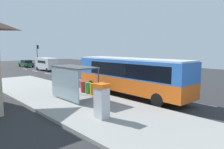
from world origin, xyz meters
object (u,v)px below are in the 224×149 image
object	(u,v)px
recycling_bin_green	(88,88)
traffic_light_near_side	(38,52)
sedan_near	(26,63)
bus	(130,74)
recycling_bin_orange	(93,89)
white_van	(47,63)
recycling_bin_red	(84,87)
bus_shelter	(70,74)
ticket_machine	(102,101)

from	to	relation	value
recycling_bin_green	traffic_light_near_side	world-z (taller)	traffic_light_near_side
sedan_near	traffic_light_near_side	bearing A→B (deg)	22.04
bus	recycling_bin_orange	xyz separation A→B (m)	(-2.49, 1.82, -1.19)
white_van	recycling_bin_red	distance (m)	21.79
traffic_light_near_side	bus	bearing A→B (deg)	-101.45
sedan_near	bus_shelter	distance (m)	33.79
bus	recycling_bin_red	xyz separation A→B (m)	(-2.49, 3.22, -1.19)
traffic_light_near_side	ticket_machine	bearing A→B (deg)	-108.43
recycling_bin_red	bus_shelter	bearing A→B (deg)	-145.55
bus	recycling_bin_orange	bearing A→B (deg)	143.85
recycling_bin_orange	recycling_bin_red	size ratio (longest dim) A/B	1.00
sedan_near	recycling_bin_red	distance (m)	31.78
bus	recycling_bin_green	size ratio (longest dim) A/B	11.64
bus	recycling_bin_red	world-z (taller)	bus
bus	recycling_bin_orange	size ratio (longest dim) A/B	11.64
recycling_bin_green	white_van	bearing A→B (deg)	73.44
white_van	bus_shelter	size ratio (longest dim) A/B	1.30
recycling_bin_green	traffic_light_near_side	xyz separation A→B (m)	(9.70, 33.10, 2.58)
recycling_bin_green	bus_shelter	bearing A→B (deg)	-159.71
recycling_bin_orange	recycling_bin_green	xyz separation A→B (m)	(0.00, 0.70, 0.00)
bus	sedan_near	xyz separation A→B (m)	(4.01, 34.32, -1.05)
ticket_machine	recycling_bin_orange	bearing A→B (deg)	57.14
recycling_bin_orange	bus_shelter	xyz separation A→B (m)	(-2.21, -0.12, 1.44)
sedan_near	ticket_machine	size ratio (longest dim) A/B	2.30
sedan_near	traffic_light_near_side	size ratio (longest dim) A/B	0.92
recycling_bin_orange	traffic_light_near_side	distance (m)	35.26
recycling_bin_red	recycling_bin_green	bearing A→B (deg)	-90.00
white_van	traffic_light_near_side	world-z (taller)	traffic_light_near_side
white_van	traffic_light_near_side	bearing A→B (deg)	74.09
white_van	sedan_near	size ratio (longest dim) A/B	1.17
ticket_machine	bus_shelter	bearing A→B (deg)	78.23
bus_shelter	sedan_near	bearing A→B (deg)	75.04
bus	white_van	bearing A→B (deg)	80.76
white_van	ticket_machine	size ratio (longest dim) A/B	2.69
bus	recycling_bin_orange	distance (m)	3.30
recycling_bin_green	recycling_bin_red	size ratio (longest dim) A/B	1.00
white_van	recycling_bin_red	size ratio (longest dim) A/B	5.49
recycling_bin_green	traffic_light_near_side	distance (m)	34.59
traffic_light_near_side	bus_shelter	bearing A→B (deg)	-109.35
recycling_bin_red	traffic_light_near_side	size ratio (longest dim) A/B	0.20
recycling_bin_green	sedan_near	bearing A→B (deg)	78.45
white_van	traffic_light_near_side	xyz separation A→B (m)	(3.30, 11.58, 1.90)
recycling_bin_green	bus	bearing A→B (deg)	-45.34
recycling_bin_orange	recycling_bin_green	world-z (taller)	same
white_van	bus_shelter	bearing A→B (deg)	-111.09
white_van	sedan_near	bearing A→B (deg)	89.43
bus	traffic_light_near_side	bearing A→B (deg)	78.55
recycling_bin_green	bus_shelter	size ratio (longest dim) A/B	0.24
recycling_bin_green	recycling_bin_red	world-z (taller)	same
sedan_near	recycling_bin_red	world-z (taller)	sedan_near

